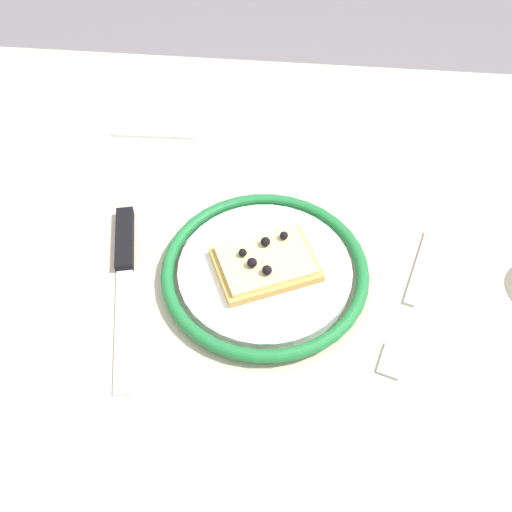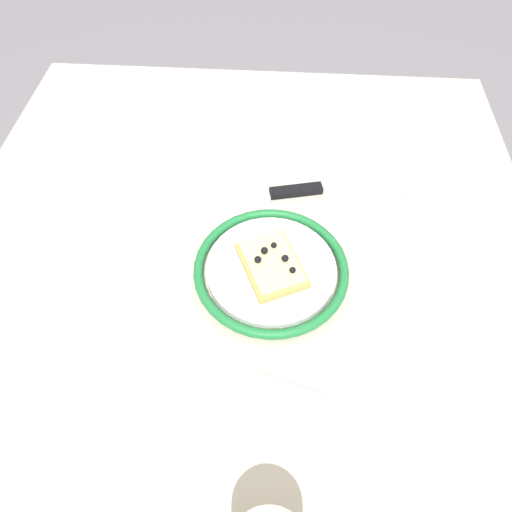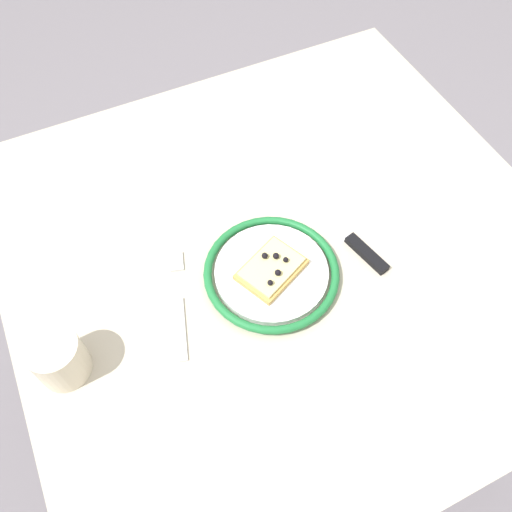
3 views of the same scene
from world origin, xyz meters
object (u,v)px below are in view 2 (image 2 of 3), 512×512
at_px(plate, 271,269).
at_px(napkin, 441,196).
at_px(dining_table, 244,274).
at_px(fork, 251,374).
at_px(knife, 277,193).
at_px(pizza_slice_near, 272,264).

relative_size(plate, napkin, 1.96).
distance_m(dining_table, fork, 0.23).
xyz_separation_m(knife, fork, (-0.32, 0.02, -0.00)).
relative_size(plate, pizza_slice_near, 1.77).
xyz_separation_m(plate, fork, (-0.16, 0.02, -0.01)).
distance_m(dining_table, pizza_slice_near, 0.13).
relative_size(pizza_slice_near, knife, 0.55).
xyz_separation_m(plate, knife, (0.16, -0.00, -0.01)).
relative_size(dining_table, plate, 4.20).
xyz_separation_m(pizza_slice_near, fork, (-0.16, 0.02, -0.02)).
height_order(dining_table, knife, knife).
distance_m(dining_table, napkin, 0.36).
xyz_separation_m(plate, napkin, (0.18, -0.28, -0.01)).
bearing_deg(napkin, pizza_slice_near, 122.15).
bearing_deg(dining_table, plate, -138.06).
height_order(plate, pizza_slice_near, pizza_slice_near).
height_order(fork, napkin, same).
bearing_deg(pizza_slice_near, plate, 48.73).
bearing_deg(fork, dining_table, 7.69).
bearing_deg(plate, dining_table, 41.94).
bearing_deg(fork, plate, -6.25).
relative_size(knife, fork, 1.21).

